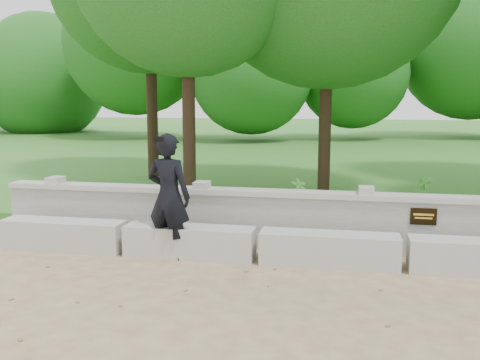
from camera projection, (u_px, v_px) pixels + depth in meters
The scene contains 7 objects.
ground at pixel (423, 329), 5.36m from camera, with size 80.00×80.00×0.00m, color tan.
lawn at pixel (369, 159), 18.91m from camera, with size 40.00×22.00×0.25m, color #2A6A1D.
concrete_bench at pixel (404, 253), 7.17m from camera, with size 11.90×0.45×0.45m.
parapet_wall at pixel (400, 224), 7.81m from camera, with size 12.50×0.35×0.90m.
man_main at pixel (169, 196), 7.60m from camera, with size 0.73×0.66×1.80m.
shrub_a at pixel (299, 194), 9.77m from camera, with size 0.31×0.21×0.60m, color #357628.
shrub_b at pixel (424, 192), 9.94m from camera, with size 0.32×0.26×0.59m, color #357628.
Camera 1 is at (-0.81, -5.33, 2.30)m, focal length 40.00 mm.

